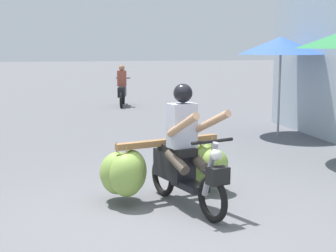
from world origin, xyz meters
name	(u,v)px	position (x,y,z in m)	size (l,w,h in m)	color
ground_plane	(165,221)	(0.00, 0.00, 0.00)	(120.00, 120.00, 0.00)	slate
motorbike_main_loaded	(167,165)	(0.20, 0.80, 0.48)	(1.90, 1.92, 1.58)	black
motorbike_distant_ahead_left	(122,90)	(1.06, 11.34, 0.57)	(0.58, 1.60, 1.40)	black
market_umbrella_near_shop	(281,46)	(3.77, 4.98, 2.04)	(1.91, 1.91, 2.24)	#99999E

